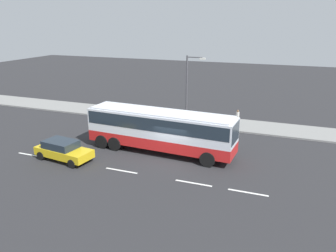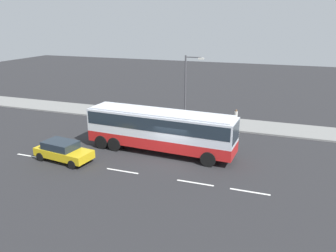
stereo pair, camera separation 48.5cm
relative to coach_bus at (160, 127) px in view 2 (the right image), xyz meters
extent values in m
plane|color=#28282B|center=(1.32, -0.97, -2.05)|extent=(120.00, 120.00, 0.00)
cube|color=gray|center=(1.32, 8.93, -1.97)|extent=(80.00, 4.00, 0.15)
cube|color=white|center=(-9.00, -4.12, -2.04)|extent=(2.40, 0.16, 0.01)
cube|color=white|center=(-1.19, -4.12, -2.04)|extent=(2.40, 0.16, 0.01)
cube|color=white|center=(3.97, -4.12, -2.04)|extent=(2.40, 0.16, 0.01)
cube|color=white|center=(7.38, -4.12, -2.04)|extent=(2.40, 0.16, 0.01)
cube|color=red|center=(0.01, 0.00, -1.08)|extent=(11.76, 3.05, 0.85)
cube|color=silver|center=(0.01, 0.00, 0.24)|extent=(11.76, 3.05, 1.78)
cube|color=#1E2833|center=(0.01, 0.00, 0.49)|extent=(11.53, 3.07, 0.98)
cube|color=#1E2833|center=(5.77, -0.32, 0.33)|extent=(0.24, 2.22, 1.42)
cube|color=silver|center=(0.01, 0.00, 1.19)|extent=(11.29, 2.88, 0.12)
cylinder|color=black|center=(4.29, 0.92, -1.50)|extent=(1.11, 0.36, 1.10)
cylinder|color=black|center=(4.16, -1.39, -1.50)|extent=(1.11, 0.36, 1.10)
cylinder|color=black|center=(-3.35, 1.34, -1.50)|extent=(1.11, 0.36, 1.10)
cylinder|color=black|center=(-3.48, -0.96, -1.50)|extent=(1.11, 0.36, 1.10)
cylinder|color=black|center=(-4.55, 1.41, -1.50)|extent=(1.11, 0.36, 1.10)
cylinder|color=black|center=(-4.67, -0.90, -1.50)|extent=(1.11, 0.36, 1.10)
cube|color=gold|center=(-6.02, -3.95, -1.43)|extent=(4.53, 2.29, 0.59)
cube|color=#1E2833|center=(-6.27, -3.92, -0.87)|extent=(2.57, 1.90, 0.55)
cylinder|color=black|center=(-4.40, -3.32, -1.73)|extent=(0.66, 0.28, 0.64)
cylinder|color=black|center=(-4.62, -4.97, -1.73)|extent=(0.66, 0.28, 0.64)
cylinder|color=black|center=(-7.41, -2.93, -1.73)|extent=(0.66, 0.28, 0.64)
cylinder|color=black|center=(-7.63, -4.58, -1.73)|extent=(0.66, 0.28, 0.64)
cylinder|color=black|center=(4.44, 8.67, -1.52)|extent=(0.14, 0.14, 0.75)
cylinder|color=black|center=(4.56, 8.77, -1.52)|extent=(0.14, 0.14, 0.75)
cylinder|color=beige|center=(4.50, 8.72, -0.87)|extent=(0.32, 0.32, 0.56)
sphere|color=brown|center=(4.50, 8.72, -0.49)|extent=(0.20, 0.20, 0.20)
cylinder|color=#47474C|center=(-0.24, 7.34, 1.41)|extent=(0.16, 0.16, 6.61)
cylinder|color=#47474C|center=(0.50, 7.34, 4.56)|extent=(1.47, 0.10, 0.10)
cube|color=silver|center=(1.23, 7.34, 4.46)|extent=(0.50, 0.24, 0.16)
camera|label=1|loc=(9.24, -22.49, 7.82)|focal=35.68mm
camera|label=2|loc=(8.79, -22.65, 7.82)|focal=35.68mm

